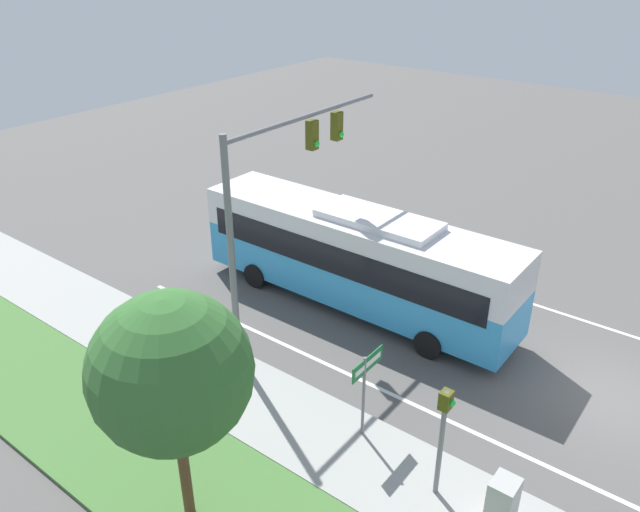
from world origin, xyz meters
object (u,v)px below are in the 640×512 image
(pedestrian_signal, at_px, (443,427))
(bus, at_px, (355,254))
(street_sign, at_px, (366,380))
(signal_gantry, at_px, (278,185))
(utility_cabinet, at_px, (502,502))

(pedestrian_signal, bearing_deg, bus, 47.25)
(bus, xyz_separation_m, street_sign, (-5.20, -3.89, -0.21))
(bus, distance_m, signal_gantry, 4.24)
(signal_gantry, bearing_deg, bus, -18.56)
(pedestrian_signal, distance_m, street_sign, 2.52)
(pedestrian_signal, bearing_deg, street_sign, 75.39)
(signal_gantry, bearing_deg, utility_cabinet, -108.71)
(street_sign, relative_size, utility_cabinet, 2.09)
(bus, distance_m, pedestrian_signal, 8.60)
(signal_gantry, distance_m, street_sign, 6.32)
(pedestrian_signal, relative_size, street_sign, 1.21)
(bus, bearing_deg, utility_cabinet, -126.28)
(bus, relative_size, signal_gantry, 1.63)
(signal_gantry, xyz_separation_m, utility_cabinet, (-2.96, -8.74, -4.34))
(signal_gantry, distance_m, utility_cabinet, 10.20)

